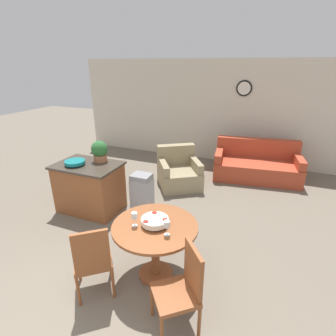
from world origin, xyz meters
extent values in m
cube|color=beige|center=(0.00, 5.87, 1.35)|extent=(8.00, 0.06, 2.70)
cylinder|color=black|center=(0.71, 5.83, 1.99)|extent=(0.39, 0.02, 0.39)
cylinder|color=white|center=(0.71, 5.82, 1.99)|extent=(0.32, 0.01, 0.32)
cylinder|color=brown|center=(0.35, 1.18, 0.02)|extent=(0.44, 0.44, 0.04)
cylinder|color=brown|center=(0.35, 1.18, 0.39)|extent=(0.10, 0.10, 0.69)
cylinder|color=brown|center=(0.35, 1.18, 0.75)|extent=(1.05, 1.05, 0.03)
cylinder|color=brown|center=(-0.50, 0.73, 0.20)|extent=(0.04, 0.04, 0.41)
cylinder|color=brown|center=(-0.20, 0.97, 0.20)|extent=(0.04, 0.04, 0.41)
cylinder|color=brown|center=(-0.26, 0.43, 0.20)|extent=(0.04, 0.04, 0.41)
cylinder|color=brown|center=(0.04, 0.67, 0.20)|extent=(0.04, 0.04, 0.41)
cube|color=brown|center=(-0.23, 0.70, 0.43)|extent=(0.59, 0.59, 0.05)
cube|color=brown|center=(-0.11, 0.55, 0.71)|extent=(0.32, 0.28, 0.50)
cylinder|color=brown|center=(0.80, 0.33, 0.20)|extent=(0.04, 0.04, 0.41)
cylinder|color=brown|center=(0.56, 0.62, 0.20)|extent=(0.04, 0.04, 0.41)
cylinder|color=brown|center=(1.10, 0.57, 0.20)|extent=(0.04, 0.04, 0.41)
cylinder|color=brown|center=(0.86, 0.87, 0.20)|extent=(0.04, 0.04, 0.41)
cube|color=brown|center=(0.83, 0.60, 0.43)|extent=(0.59, 0.59, 0.05)
cube|color=brown|center=(0.98, 0.72, 0.71)|extent=(0.28, 0.32, 0.50)
cylinder|color=silver|center=(0.35, 1.18, 0.78)|extent=(0.13, 0.13, 0.03)
cylinder|color=silver|center=(0.35, 1.18, 0.83)|extent=(0.33, 0.33, 0.06)
sphere|color=#B73323|center=(0.48, 1.20, 0.85)|extent=(0.07, 0.07, 0.07)
sphere|color=#B73323|center=(0.30, 1.29, 0.85)|extent=(0.07, 0.07, 0.07)
sphere|color=#B73323|center=(0.28, 1.07, 0.85)|extent=(0.07, 0.07, 0.07)
cylinder|color=silver|center=(0.13, 1.08, 0.77)|extent=(0.06, 0.06, 0.01)
cylinder|color=silver|center=(0.13, 1.08, 0.82)|extent=(0.01, 0.01, 0.10)
cylinder|color=silver|center=(0.13, 1.08, 0.91)|extent=(0.07, 0.07, 0.08)
cylinder|color=silver|center=(0.56, 1.06, 0.77)|extent=(0.06, 0.06, 0.01)
cylinder|color=silver|center=(0.56, 1.06, 0.82)|extent=(0.01, 0.01, 0.10)
cylinder|color=silver|center=(0.56, 1.06, 0.91)|extent=(0.07, 0.07, 0.08)
cube|color=brown|center=(-1.46, 2.25, 0.43)|extent=(1.09, 0.74, 0.87)
cube|color=#42382D|center=(-1.46, 2.25, 0.89)|extent=(1.15, 0.80, 0.04)
cylinder|color=#147A7F|center=(-1.64, 2.14, 0.92)|extent=(0.12, 0.12, 0.02)
cylinder|color=#147A7F|center=(-1.64, 2.14, 0.96)|extent=(0.35, 0.35, 0.06)
cylinder|color=#A36642|center=(-1.34, 2.48, 0.97)|extent=(0.24, 0.24, 0.12)
sphere|color=#2D6B33|center=(-1.34, 2.48, 1.14)|extent=(0.29, 0.29, 0.29)
cube|color=#9E9EA3|center=(-0.50, 2.47, 0.34)|extent=(0.35, 0.30, 0.68)
cube|color=gray|center=(-0.50, 2.47, 0.73)|extent=(0.34, 0.29, 0.09)
cube|color=#B24228|center=(1.28, 4.92, 0.21)|extent=(2.06, 1.25, 0.42)
cube|color=#B24228|center=(1.23, 5.31, 0.65)|extent=(1.95, 0.47, 0.45)
cube|color=#B24228|center=(0.40, 4.80, 0.31)|extent=(0.28, 0.93, 0.62)
cube|color=#B24228|center=(2.16, 5.04, 0.31)|extent=(0.28, 0.93, 0.62)
cube|color=#998966|center=(-0.28, 3.83, 0.20)|extent=(1.23, 1.25, 0.40)
cube|color=#998966|center=(-0.48, 4.13, 0.63)|extent=(0.83, 0.64, 0.45)
cube|color=#998966|center=(-0.58, 3.63, 0.30)|extent=(0.58, 0.79, 0.60)
cube|color=#998966|center=(0.02, 4.03, 0.30)|extent=(0.58, 0.79, 0.60)
camera|label=1|loc=(1.50, -1.24, 2.57)|focal=28.00mm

